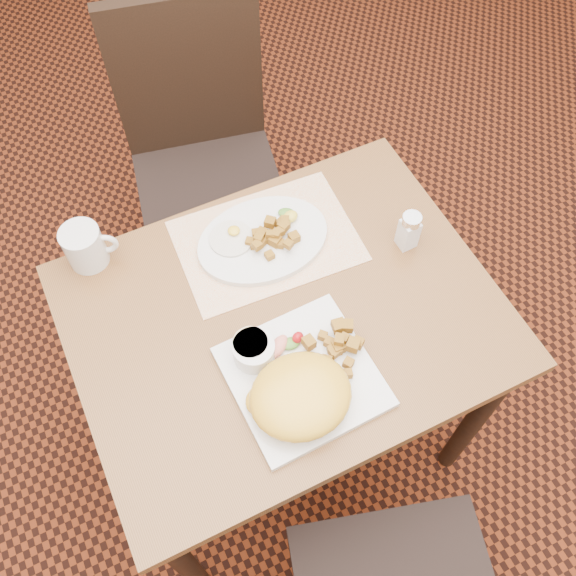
{
  "coord_description": "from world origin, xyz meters",
  "views": [
    {
      "loc": [
        -0.28,
        -0.6,
        1.95
      ],
      "look_at": [
        0.01,
        0.02,
        0.82
      ],
      "focal_mm": 40.0,
      "sensor_mm": 36.0,
      "label": 1
    }
  ],
  "objects_px": {
    "chair_far": "(202,150)",
    "plate_oval": "(263,240)",
    "plate_square": "(303,377)",
    "table": "(285,336)",
    "salt_shaker": "(409,230)",
    "coffee_mug": "(85,246)"
  },
  "relations": [
    {
      "from": "plate_square",
      "to": "plate_oval",
      "type": "bearing_deg",
      "value": 78.68
    },
    {
      "from": "table",
      "to": "coffee_mug",
      "type": "height_order",
      "value": "coffee_mug"
    },
    {
      "from": "chair_far",
      "to": "plate_oval",
      "type": "height_order",
      "value": "chair_far"
    },
    {
      "from": "table",
      "to": "chair_far",
      "type": "bearing_deg",
      "value": 84.55
    },
    {
      "from": "plate_square",
      "to": "coffee_mug",
      "type": "height_order",
      "value": "coffee_mug"
    },
    {
      "from": "plate_square",
      "to": "plate_oval",
      "type": "relative_size",
      "value": 0.92
    },
    {
      "from": "table",
      "to": "plate_square",
      "type": "xyz_separation_m",
      "value": [
        -0.03,
        -0.15,
        0.12
      ]
    },
    {
      "from": "plate_oval",
      "to": "salt_shaker",
      "type": "distance_m",
      "value": 0.33
    },
    {
      "from": "chair_far",
      "to": "plate_square",
      "type": "relative_size",
      "value": 3.46
    },
    {
      "from": "chair_far",
      "to": "coffee_mug",
      "type": "height_order",
      "value": "chair_far"
    },
    {
      "from": "table",
      "to": "plate_square",
      "type": "distance_m",
      "value": 0.19
    },
    {
      "from": "table",
      "to": "salt_shaker",
      "type": "relative_size",
      "value": 9.0
    },
    {
      "from": "salt_shaker",
      "to": "chair_far",
      "type": "bearing_deg",
      "value": 111.24
    },
    {
      "from": "plate_oval",
      "to": "salt_shaker",
      "type": "height_order",
      "value": "salt_shaker"
    },
    {
      "from": "plate_square",
      "to": "plate_oval",
      "type": "xyz_separation_m",
      "value": [
        0.07,
        0.34,
        0.0
      ]
    },
    {
      "from": "chair_far",
      "to": "salt_shaker",
      "type": "relative_size",
      "value": 9.7
    },
    {
      "from": "plate_square",
      "to": "salt_shaker",
      "type": "height_order",
      "value": "salt_shaker"
    },
    {
      "from": "table",
      "to": "chair_far",
      "type": "distance_m",
      "value": 0.72
    },
    {
      "from": "chair_far",
      "to": "salt_shaker",
      "type": "distance_m",
      "value": 0.76
    },
    {
      "from": "chair_far",
      "to": "plate_oval",
      "type": "xyz_separation_m",
      "value": [
        -0.03,
        -0.52,
        0.22
      ]
    },
    {
      "from": "plate_oval",
      "to": "coffee_mug",
      "type": "height_order",
      "value": "coffee_mug"
    },
    {
      "from": "table",
      "to": "chair_far",
      "type": "height_order",
      "value": "chair_far"
    }
  ]
}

